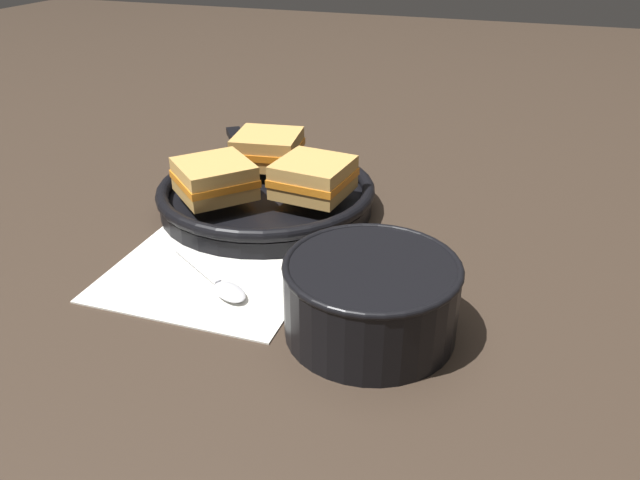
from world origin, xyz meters
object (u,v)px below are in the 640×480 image
object	(u,v)px
skillet	(266,195)
sandwich_near_left	(313,177)
soup_bowl	(371,294)
sandwich_near_right	(268,149)
sandwich_far_left	(214,178)
spoon	(220,284)

from	to	relation	value
skillet	sandwich_near_left	xyz separation A→B (m)	(0.08, -0.01, 0.04)
soup_bowl	sandwich_near_left	size ratio (longest dim) A/B	1.68
soup_bowl	skillet	xyz separation A→B (m)	(-0.22, 0.24, -0.02)
sandwich_near_right	sandwich_far_left	xyz separation A→B (m)	(-0.02, -0.13, 0.00)
spoon	soup_bowl	bearing A→B (deg)	26.39
skillet	sandwich_far_left	size ratio (longest dim) A/B	2.91
spoon	sandwich_far_left	bearing A→B (deg)	151.07
spoon	sandwich_far_left	size ratio (longest dim) A/B	1.05
skillet	sandwich_near_left	size ratio (longest dim) A/B	3.72
soup_bowl	sandwich_near_right	world-z (taller)	sandwich_near_right
spoon	sandwich_near_right	xyz separation A→B (m)	(-0.06, 0.29, 0.06)
sandwich_near_left	sandwich_far_left	distance (m)	0.13
sandwich_near_left	sandwich_near_right	xyz separation A→B (m)	(-0.10, 0.08, 0.00)
sandwich_far_left	soup_bowl	bearing A→B (deg)	-33.12
soup_bowl	spoon	world-z (taller)	soup_bowl
soup_bowl	sandwich_near_left	bearing A→B (deg)	122.68
spoon	sandwich_near_right	distance (m)	0.30
sandwich_near_right	spoon	bearing A→B (deg)	-77.27
spoon	sandwich_far_left	distance (m)	0.19
spoon	sandwich_near_left	xyz separation A→B (m)	(0.04, 0.20, 0.06)
soup_bowl	sandwich_far_left	size ratio (longest dim) A/B	1.32
sandwich_near_right	sandwich_near_left	bearing A→B (deg)	-38.64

